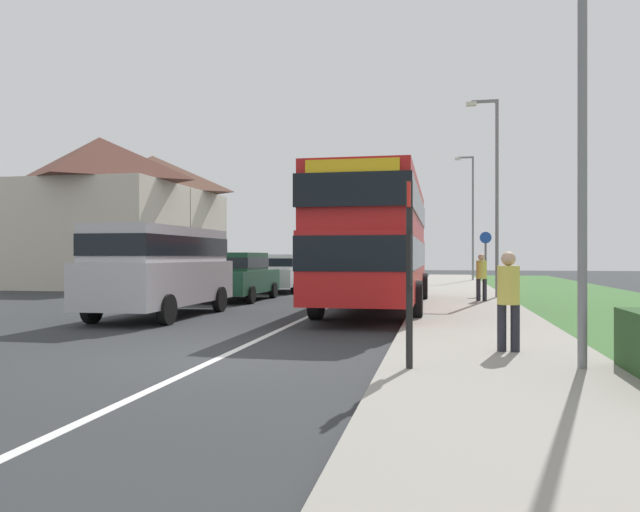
{
  "coord_description": "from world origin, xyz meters",
  "views": [
    {
      "loc": [
        3.39,
        -9.13,
        1.61
      ],
      "look_at": [
        0.63,
        4.93,
        1.6
      ],
      "focal_mm": 34.26,
      "sensor_mm": 36.0,
      "label": 1
    }
  ],
  "objects_px": {
    "pedestrian_walking_away": "(482,275)",
    "street_lamp_mid": "(494,185)",
    "parked_van_silver": "(162,264)",
    "street_lamp_near": "(575,31)",
    "bus_stop_sign": "(409,261)",
    "double_decker_bus": "(377,238)",
    "pedestrian_at_stop": "(508,296)",
    "parked_car_white": "(282,271)",
    "cycle_route_sign": "(486,260)",
    "parked_car_dark_green": "(238,274)",
    "street_lamp_far": "(471,210)"
  },
  "relations": [
    {
      "from": "pedestrian_walking_away",
      "to": "street_lamp_mid",
      "type": "bearing_deg",
      "value": 74.45
    },
    {
      "from": "parked_van_silver",
      "to": "street_lamp_near",
      "type": "distance_m",
      "value": 11.36
    },
    {
      "from": "bus_stop_sign",
      "to": "street_lamp_mid",
      "type": "xyz_separation_m",
      "value": [
        2.31,
        14.56,
        2.62
      ]
    },
    {
      "from": "double_decker_bus",
      "to": "pedestrian_at_stop",
      "type": "relative_size",
      "value": 6.54
    },
    {
      "from": "double_decker_bus",
      "to": "parked_car_white",
      "type": "distance_m",
      "value": 9.56
    },
    {
      "from": "bus_stop_sign",
      "to": "street_lamp_near",
      "type": "bearing_deg",
      "value": 11.68
    },
    {
      "from": "street_lamp_mid",
      "to": "parked_car_white",
      "type": "bearing_deg",
      "value": 158.67
    },
    {
      "from": "pedestrian_walking_away",
      "to": "street_lamp_mid",
      "type": "relative_size",
      "value": 0.23
    },
    {
      "from": "bus_stop_sign",
      "to": "cycle_route_sign",
      "type": "height_order",
      "value": "bus_stop_sign"
    },
    {
      "from": "parked_van_silver",
      "to": "pedestrian_at_stop",
      "type": "bearing_deg",
      "value": -31.51
    },
    {
      "from": "bus_stop_sign",
      "to": "parked_car_dark_green",
      "type": "bearing_deg",
      "value": 117.71
    },
    {
      "from": "parked_van_silver",
      "to": "parked_car_dark_green",
      "type": "bearing_deg",
      "value": 89.42
    },
    {
      "from": "parked_car_dark_green",
      "to": "parked_car_white",
      "type": "relative_size",
      "value": 1.07
    },
    {
      "from": "bus_stop_sign",
      "to": "street_lamp_far",
      "type": "relative_size",
      "value": 0.34
    },
    {
      "from": "pedestrian_at_stop",
      "to": "pedestrian_walking_away",
      "type": "relative_size",
      "value": 1.0
    },
    {
      "from": "street_lamp_near",
      "to": "pedestrian_at_stop",
      "type": "bearing_deg",
      "value": 119.08
    },
    {
      "from": "parked_car_white",
      "to": "street_lamp_far",
      "type": "height_order",
      "value": "street_lamp_far"
    },
    {
      "from": "double_decker_bus",
      "to": "cycle_route_sign",
      "type": "height_order",
      "value": "double_decker_bus"
    },
    {
      "from": "street_lamp_near",
      "to": "street_lamp_mid",
      "type": "bearing_deg",
      "value": 89.35
    },
    {
      "from": "parked_car_white",
      "to": "cycle_route_sign",
      "type": "height_order",
      "value": "cycle_route_sign"
    },
    {
      "from": "pedestrian_walking_away",
      "to": "parked_car_dark_green",
      "type": "bearing_deg",
      "value": 178.69
    },
    {
      "from": "double_decker_bus",
      "to": "parked_car_white",
      "type": "relative_size",
      "value": 2.58
    },
    {
      "from": "parked_car_dark_green",
      "to": "street_lamp_far",
      "type": "xyz_separation_m",
      "value": [
        8.99,
        17.75,
        3.47
      ]
    },
    {
      "from": "street_lamp_mid",
      "to": "street_lamp_far",
      "type": "relative_size",
      "value": 0.93
    },
    {
      "from": "street_lamp_near",
      "to": "street_lamp_far",
      "type": "height_order",
      "value": "street_lamp_near"
    },
    {
      "from": "parked_car_dark_green",
      "to": "street_lamp_mid",
      "type": "relative_size",
      "value": 0.63
    },
    {
      "from": "parked_car_dark_green",
      "to": "pedestrian_at_stop",
      "type": "distance_m",
      "value": 13.7
    },
    {
      "from": "parked_van_silver",
      "to": "cycle_route_sign",
      "type": "distance_m",
      "value": 12.76
    },
    {
      "from": "parked_van_silver",
      "to": "street_lamp_far",
      "type": "height_order",
      "value": "street_lamp_far"
    },
    {
      "from": "parked_car_dark_green",
      "to": "pedestrian_walking_away",
      "type": "height_order",
      "value": "parked_car_dark_green"
    },
    {
      "from": "cycle_route_sign",
      "to": "street_lamp_mid",
      "type": "height_order",
      "value": "street_lamp_mid"
    },
    {
      "from": "cycle_route_sign",
      "to": "street_lamp_mid",
      "type": "xyz_separation_m",
      "value": [
        0.19,
        -1.35,
        2.73
      ]
    },
    {
      "from": "street_lamp_mid",
      "to": "street_lamp_near",
      "type": "bearing_deg",
      "value": -90.65
    },
    {
      "from": "parked_van_silver",
      "to": "pedestrian_walking_away",
      "type": "bearing_deg",
      "value": 34.35
    },
    {
      "from": "parked_car_white",
      "to": "street_lamp_mid",
      "type": "relative_size",
      "value": 0.59
    },
    {
      "from": "street_lamp_far",
      "to": "street_lamp_near",
      "type": "bearing_deg",
      "value": -90.3
    },
    {
      "from": "pedestrian_at_stop",
      "to": "pedestrian_walking_away",
      "type": "distance_m",
      "value": 10.83
    },
    {
      "from": "cycle_route_sign",
      "to": "street_lamp_near",
      "type": "distance_m",
      "value": 15.79
    },
    {
      "from": "parked_car_dark_green",
      "to": "pedestrian_walking_away",
      "type": "bearing_deg",
      "value": -1.31
    },
    {
      "from": "bus_stop_sign",
      "to": "street_lamp_far",
      "type": "bearing_deg",
      "value": 85.68
    },
    {
      "from": "cycle_route_sign",
      "to": "street_lamp_far",
      "type": "xyz_separation_m",
      "value": [
        0.19,
        14.57,
        2.99
      ]
    },
    {
      "from": "double_decker_bus",
      "to": "parked_car_dark_green",
      "type": "xyz_separation_m",
      "value": [
        -5.27,
        2.78,
        -1.2
      ]
    },
    {
      "from": "bus_stop_sign",
      "to": "street_lamp_near",
      "type": "relative_size",
      "value": 0.32
    },
    {
      "from": "cycle_route_sign",
      "to": "street_lamp_far",
      "type": "height_order",
      "value": "street_lamp_far"
    },
    {
      "from": "parked_car_white",
      "to": "street_lamp_near",
      "type": "height_order",
      "value": "street_lamp_near"
    },
    {
      "from": "parked_van_silver",
      "to": "street_lamp_near",
      "type": "xyz_separation_m",
      "value": [
        8.9,
        -6.29,
        3.2
      ]
    },
    {
      "from": "parked_car_dark_green",
      "to": "street_lamp_mid",
      "type": "distance_m",
      "value": 9.73
    },
    {
      "from": "parked_car_white",
      "to": "parked_van_silver",
      "type": "bearing_deg",
      "value": -91.46
    },
    {
      "from": "pedestrian_at_stop",
      "to": "cycle_route_sign",
      "type": "bearing_deg",
      "value": 87.27
    },
    {
      "from": "pedestrian_walking_away",
      "to": "street_lamp_far",
      "type": "bearing_deg",
      "value": 88.22
    }
  ]
}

